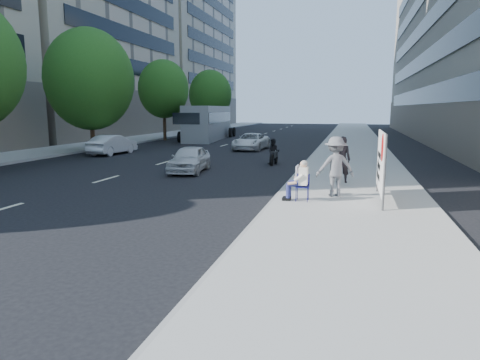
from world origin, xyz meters
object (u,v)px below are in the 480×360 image
(motorcycle, at_px, (274,153))
(seated_protester, at_px, (299,178))
(protest_banner, at_px, (381,161))
(bus, at_px, (209,123))
(white_sedan_near, at_px, (189,159))
(pedestrian_woman, at_px, (342,159))
(white_sedan_mid, at_px, (113,145))
(white_sedan_far, at_px, (251,141))
(jogger, at_px, (335,167))

(motorcycle, bearing_deg, seated_protester, -75.67)
(protest_banner, bearing_deg, bus, 119.05)
(seated_protester, distance_m, white_sedan_near, 8.48)
(motorcycle, bearing_deg, white_sedan_near, -132.35)
(seated_protester, height_order, pedestrian_woman, pedestrian_woman)
(white_sedan_near, height_order, white_sedan_mid, white_sedan_mid)
(white_sedan_far, relative_size, motorcycle, 2.17)
(pedestrian_woman, xyz_separation_m, white_sedan_far, (-6.95, 14.00, -0.46))
(protest_banner, relative_size, white_sedan_near, 0.81)
(white_sedan_mid, distance_m, white_sedan_far, 9.99)
(white_sedan_far, bearing_deg, seated_protester, -69.36)
(seated_protester, bearing_deg, pedestrian_woman, 72.26)
(jogger, relative_size, white_sedan_far, 0.45)
(white_sedan_near, bearing_deg, motorcycle, 41.41)
(white_sedan_mid, xyz_separation_m, motorcycle, (11.46, -2.47, -0.02))
(white_sedan_far, bearing_deg, jogger, -65.13)
(seated_protester, bearing_deg, protest_banner, 16.68)
(protest_banner, relative_size, bus, 0.25)
(protest_banner, height_order, bus, bus)
(jogger, relative_size, bus, 0.16)
(protest_banner, height_order, motorcycle, protest_banner)
(pedestrian_woman, bearing_deg, jogger, 88.29)
(white_sedan_near, bearing_deg, white_sedan_far, 81.88)
(pedestrian_woman, bearing_deg, white_sedan_far, -62.16)
(white_sedan_near, bearing_deg, seated_protester, -51.15)
(motorcycle, bearing_deg, pedestrian_woman, -57.97)
(white_sedan_near, distance_m, bus, 22.42)
(motorcycle, distance_m, bus, 20.19)
(seated_protester, height_order, protest_banner, protest_banner)
(protest_banner, distance_m, white_sedan_mid, 20.17)
(bus, bearing_deg, seated_protester, -72.63)
(white_sedan_near, bearing_deg, pedestrian_woman, -22.90)
(motorcycle, xyz_separation_m, bus, (-9.76, 17.64, 1.00))
(seated_protester, bearing_deg, white_sedan_far, 107.83)
(seated_protester, relative_size, jogger, 0.65)
(jogger, bearing_deg, white_sedan_far, -86.97)
(protest_banner, bearing_deg, seated_protester, -163.32)
(bus, bearing_deg, jogger, -69.92)
(white_sedan_near, distance_m, motorcycle, 5.19)
(pedestrian_woman, distance_m, white_sedan_near, 7.58)
(white_sedan_near, height_order, bus, bus)
(protest_banner, distance_m, white_sedan_near, 10.02)
(protest_banner, bearing_deg, jogger, 168.50)
(white_sedan_far, relative_size, bus, 0.36)
(pedestrian_woman, relative_size, white_sedan_mid, 0.46)
(pedestrian_woman, xyz_separation_m, motorcycle, (-3.80, 5.98, -0.43))
(white_sedan_far, height_order, motorcycle, motorcycle)
(white_sedan_near, relative_size, white_sedan_far, 0.85)
(motorcycle, bearing_deg, bus, 118.58)
(pedestrian_woman, xyz_separation_m, white_sedan_mid, (-15.26, 8.45, -0.42))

